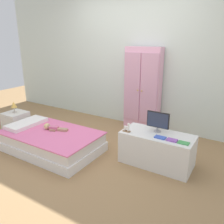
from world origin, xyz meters
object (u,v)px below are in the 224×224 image
Objects in this scene: bed at (52,141)px; table_lamp at (14,105)px; nightstand at (16,123)px; book_green at (184,143)px; book_blue at (160,137)px; wardrobe at (143,89)px; rocking_horse_toy at (127,127)px; book_purple at (172,140)px; tv_monitor at (158,121)px; tv_stand at (157,149)px; doll at (51,127)px.

table_lamp reaches higher than bed.
table_lamp reaches higher than nightstand.
table_lamp is 1.47× the size of book_green.
book_green is (0.30, 0.00, -0.00)m from book_blue.
wardrobe is 11.83× the size of rocking_horse_toy.
wardrobe is 1.67m from book_green.
bed is at bearing -167.47° from book_blue.
book_purple is at bearing -51.46° from wardrobe.
table_lamp reaches higher than rocking_horse_toy.
bed is 1.03m from nightstand.
tv_monitor is 2.29× the size of book_green.
rocking_horse_toy is 0.95× the size of book_green.
book_purple is at bearing 0.00° from book_blue.
bed is 7.52× the size of table_lamp.
tv_stand is 0.39m from tv_monitor.
book_green is at bearing -15.52° from tv_stand.
tv_monitor is at bearing 156.19° from book_green.
tv_stand is 3.11× the size of tv_monitor.
nightstand is 3.09× the size of rocking_horse_toy.
book_blue is at bearing -56.20° from wardrobe.
book_blue is (0.11, -0.18, -0.15)m from tv_monitor.
book_blue is (2.62, 0.21, 0.26)m from nightstand.
book_blue is at bearing 9.62° from doll.
doll is 1.63m from tv_monitor.
book_blue reaches higher than tv_stand.
table_lamp is (0.00, 0.00, 0.33)m from nightstand.
wardrobe reaches higher than bed.
tv_monitor is 2.17× the size of book_blue.
bed is 3.84× the size of doll.
rocking_horse_toy is at bearing 11.31° from doll.
table_lamp reaches higher than book_green.
table_lamp is at bearing 90.00° from nightstand.
bed is 11.03× the size of book_green.
book_purple reaches higher than nightstand.
book_green is at bearing 10.61° from bed.
rocking_horse_toy is (2.16, 0.17, -0.02)m from table_lamp.
tv_monitor reaches higher than table_lamp.
rocking_horse_toy reaches higher than doll.
bed is 11.59× the size of rocking_horse_toy.
wardrobe is (0.85, 1.49, 0.42)m from doll.
nightstand is at bearing -90.00° from table_lamp.
table_lamp is 0.13× the size of wardrobe.
rocking_horse_toy is at bearing 4.47° from nightstand.
doll is at bearing 128.89° from bed.
book_purple is at bearing -24.41° from tv_stand.
book_green reaches higher than doll.
table_lamp is at bearing -141.90° from wardrobe.
tv_monitor is 0.35m from book_purple.
book_purple is at bearing 180.00° from book_green.
rocking_horse_toy reaches higher than nightstand.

